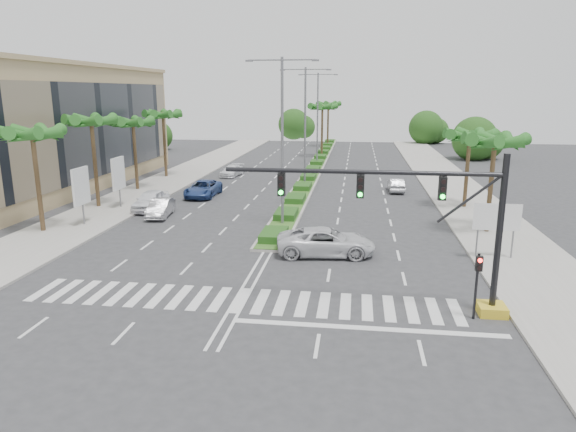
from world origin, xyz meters
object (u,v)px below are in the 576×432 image
(car_parked_c, at_px, (203,189))
(car_parked_d, at_px, (232,171))
(car_parked_b, at_px, (160,208))
(car_parked_a, at_px, (151,200))
(car_crossing, at_px, (326,242))
(car_right, at_px, (396,185))

(car_parked_c, xyz_separation_m, car_parked_d, (-0.17, 12.08, -0.12))
(car_parked_b, height_order, car_parked_c, car_parked_c)
(car_parked_a, bearing_deg, car_crossing, -34.28)
(car_parked_b, height_order, car_parked_d, car_parked_b)
(car_parked_c, bearing_deg, car_right, 15.91)
(car_parked_d, relative_size, car_right, 1.09)
(car_parked_a, bearing_deg, car_right, 27.07)
(car_parked_a, bearing_deg, car_parked_d, 81.42)
(car_crossing, height_order, car_right, car_crossing)
(car_parked_a, distance_m, car_parked_b, 2.67)
(car_parked_c, height_order, car_parked_d, car_parked_c)
(car_crossing, xyz_separation_m, car_right, (5.60, 21.18, -0.16))
(car_parked_d, height_order, car_right, car_right)
(car_parked_d, distance_m, car_crossing, 31.09)
(car_parked_a, height_order, car_parked_c, car_parked_a)
(car_parked_a, bearing_deg, car_parked_b, -52.27)
(car_parked_d, bearing_deg, car_crossing, -58.34)
(car_parked_b, distance_m, car_parked_c, 8.24)
(car_parked_a, relative_size, car_crossing, 0.82)
(car_parked_b, bearing_deg, car_crossing, -37.48)
(car_parked_d, relative_size, car_crossing, 0.74)
(car_parked_c, distance_m, car_parked_d, 12.08)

